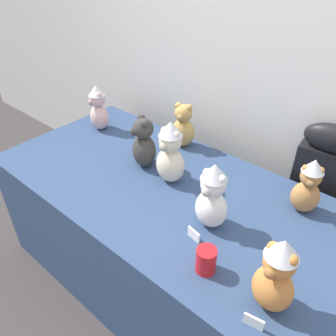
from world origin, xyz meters
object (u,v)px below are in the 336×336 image
teddy_bear_honey (183,127)px  teddy_bear_cream (170,153)px  teddy_bear_ginger (276,276)px  teddy_bear_charcoal (144,144)px  instrument_case (310,207)px  teddy_bear_caramel (308,187)px  teddy_bear_snow (212,197)px  display_table (168,238)px  teddy_bear_blush (98,108)px  party_cup_red (206,260)px

teddy_bear_honey → teddy_bear_cream: 0.37m
teddy_bear_ginger → teddy_bear_honey: bearing=152.7°
teddy_bear_charcoal → teddy_bear_honey: bearing=116.8°
instrument_case → teddy_bear_caramel: (0.03, -0.32, 0.36)m
instrument_case → teddy_bear_snow: 0.82m
display_table → teddy_bear_snow: teddy_bear_snow is taller
teddy_bear_blush → teddy_bear_snow: 1.11m
party_cup_red → teddy_bear_honey: bearing=134.2°
display_table → teddy_bear_ginger: bearing=-21.3°
teddy_bear_snow → teddy_bear_honey: bearing=139.9°
teddy_bear_caramel → teddy_bear_charcoal: (-0.83, -0.21, -0.00)m
teddy_bear_ginger → teddy_bear_blush: (-1.47, 0.46, -0.01)m
teddy_bear_blush → instrument_case: bearing=29.5°
instrument_case → teddy_bear_cream: size_ratio=3.09×
teddy_bear_charcoal → party_cup_red: size_ratio=2.71×
teddy_bear_ginger → party_cup_red: bearing=-166.4°
instrument_case → teddy_bear_blush: (-1.32, -0.42, 0.36)m
teddy_bear_cream → instrument_case: bearing=41.9°
instrument_case → display_table: bearing=-139.5°
teddy_bear_caramel → teddy_bear_honey: bearing=149.8°
teddy_bear_charcoal → teddy_bear_snow: bearing=16.6°
display_table → teddy_bear_blush: teddy_bear_blush is taller
teddy_bear_snow → party_cup_red: 0.28m
display_table → teddy_bear_cream: 0.55m
teddy_bear_blush → teddy_bear_charcoal: size_ratio=1.02×
teddy_bear_snow → party_cup_red: (0.13, -0.22, -0.10)m
teddy_bear_blush → teddy_bear_charcoal: teddy_bear_blush is taller
display_table → teddy_bear_charcoal: teddy_bear_charcoal is taller
teddy_bear_caramel → teddy_bear_cream: bearing=176.6°
teddy_bear_honey → teddy_bear_cream: size_ratio=0.80×
teddy_bear_caramel → teddy_bear_honey: size_ratio=1.02×
teddy_bear_charcoal → party_cup_red: (0.69, -0.37, -0.08)m
display_table → teddy_bear_snow: (0.32, -0.08, 0.54)m
teddy_bear_snow → teddy_bear_cream: 0.38m
instrument_case → teddy_bear_caramel: instrument_case is taller
instrument_case → teddy_bear_honey: 0.88m
display_table → teddy_bear_cream: size_ratio=5.67×
teddy_bear_honey → teddy_bear_charcoal: size_ratio=0.93×
teddy_bear_caramel → teddy_bear_charcoal: bearing=171.0°
instrument_case → party_cup_red: instrument_case is taller
teddy_bear_blush → teddy_bear_honey: bearing=31.0°
teddy_bear_blush → teddy_bear_honey: (0.55, 0.19, -0.02)m
teddy_bear_cream → teddy_bear_snow: bearing=-22.1°
display_table → party_cup_red: size_ratio=17.87×
display_table → teddy_bear_honey: size_ratio=7.06×
teddy_bear_charcoal → teddy_bear_blush: bearing=-160.9°
teddy_bear_caramel → teddy_bear_honey: 0.81m
instrument_case → teddy_bear_blush: size_ratio=3.54×
teddy_bear_caramel → party_cup_red: teddy_bear_caramel is taller
instrument_case → teddy_bear_charcoal: (-0.80, -0.54, 0.35)m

